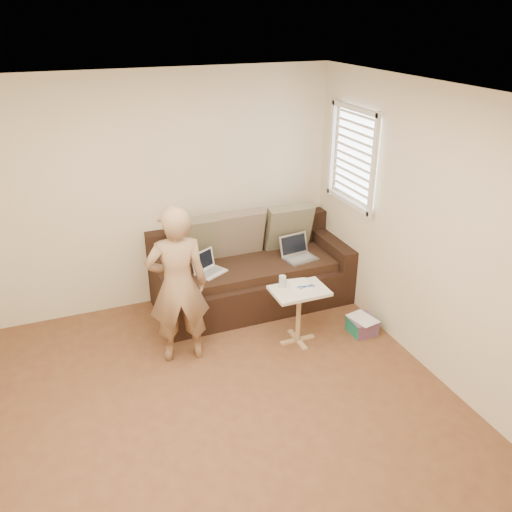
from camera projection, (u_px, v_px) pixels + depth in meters
name	position (u px, v px, depth m)	size (l,w,h in m)	color
floor	(229.00, 422.00, 4.42)	(4.50, 4.50, 0.00)	brown
ceiling	(221.00, 102.00, 3.31)	(4.50, 4.50, 0.00)	white
wall_back	(159.00, 194.00, 5.76)	(4.00, 4.00, 0.00)	beige
wall_right	(446.00, 244.00, 4.54)	(4.50, 4.50, 0.00)	beige
window_blinds	(353.00, 157.00, 5.61)	(0.12, 0.88, 1.08)	white
sofa	(252.00, 270.00, 6.03)	(2.20, 0.95, 0.85)	black
pillow_left	(194.00, 240.00, 5.88)	(0.55, 0.14, 0.55)	#69644D
pillow_mid	(240.00, 233.00, 6.07)	(0.55, 0.14, 0.55)	#6D5B4D
pillow_right	(289.00, 227.00, 6.24)	(0.55, 0.14, 0.55)	#69644D
laptop_silver	(301.00, 259.00, 6.06)	(0.36, 0.26, 0.24)	#B7BABC
laptop_white	(211.00, 273.00, 5.75)	(0.31, 0.23, 0.23)	white
person	(178.00, 286.00, 4.92)	(0.58, 0.39, 1.58)	#8C6E4C
side_table	(298.00, 316.00, 5.37)	(0.55, 0.39, 0.61)	silver
drinking_glass	(282.00, 281.00, 5.26)	(0.07, 0.07, 0.12)	silver
scissors	(306.00, 287.00, 5.28)	(0.18, 0.10, 0.02)	silver
paper_on_table	(300.00, 285.00, 5.31)	(0.21, 0.30, 0.00)	white
striped_box	(362.00, 325.00, 5.60)	(0.28, 0.28, 0.17)	#BE1C81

